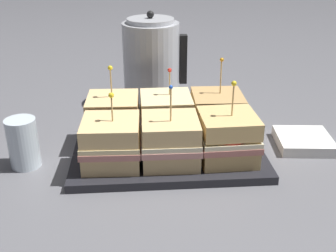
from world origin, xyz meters
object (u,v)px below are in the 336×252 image
(sandwich_front_left, at_px, (111,142))
(sandwich_back_center, at_px, (166,116))
(sandwich_back_right, at_px, (217,115))
(napkin_stack, at_px, (304,141))
(sandwich_front_center, at_px, (171,141))
(serving_platter, at_px, (168,151))
(sandwich_back_left, at_px, (113,118))
(drinking_glass, at_px, (23,143))
(kettle_steel, at_px, (152,62))
(sandwich_front_right, at_px, (227,137))

(sandwich_front_left, height_order, sandwich_back_center, sandwich_back_center)
(sandwich_back_center, bearing_deg, sandwich_back_right, 0.84)
(napkin_stack, bearing_deg, sandwich_back_center, 173.05)
(sandwich_front_left, relative_size, sandwich_front_center, 0.91)
(sandwich_back_center, distance_m, napkin_stack, 0.33)
(serving_platter, distance_m, sandwich_back_left, 0.15)
(drinking_glass, bearing_deg, serving_platter, 4.53)
(serving_platter, height_order, kettle_steel, kettle_steel)
(sandwich_back_right, height_order, napkin_stack, sandwich_back_right)
(sandwich_back_center, bearing_deg, sandwich_back_left, 179.50)
(sandwich_front_center, relative_size, sandwich_front_right, 0.99)
(serving_platter, bearing_deg, sandwich_back_center, 90.15)
(sandwich_front_right, xyz_separation_m, napkin_stack, (0.20, 0.08, -0.06))
(kettle_steel, relative_size, napkin_stack, 1.97)
(sandwich_front_center, bearing_deg, sandwich_front_left, 179.38)
(sandwich_back_right, distance_m, drinking_glass, 0.43)
(serving_platter, relative_size, sandwich_back_center, 2.55)
(sandwich_back_left, distance_m, kettle_steel, 0.29)
(sandwich_back_left, bearing_deg, drinking_glass, -155.53)
(serving_platter, height_order, sandwich_front_left, sandwich_front_left)
(sandwich_front_center, xyz_separation_m, sandwich_front_right, (0.12, 0.00, 0.00))
(sandwich_front_left, bearing_deg, napkin_stack, 10.33)
(napkin_stack, bearing_deg, sandwich_front_right, -158.37)
(serving_platter, xyz_separation_m, sandwich_front_left, (-0.12, -0.06, 0.06))
(sandwich_back_center, xyz_separation_m, sandwich_back_right, (0.12, 0.00, 0.00))
(sandwich_front_center, bearing_deg, kettle_steel, 93.39)
(serving_platter, bearing_deg, drinking_glass, -175.47)
(sandwich_front_center, bearing_deg, serving_platter, 91.09)
(sandwich_back_right, height_order, kettle_steel, kettle_steel)
(sandwich_front_center, relative_size, kettle_steel, 0.65)
(kettle_steel, bearing_deg, sandwich_back_left, -110.48)
(serving_platter, relative_size, sandwich_front_left, 2.67)
(sandwich_front_right, distance_m, napkin_stack, 0.22)
(sandwich_back_right, bearing_deg, sandwich_front_right, -90.01)
(sandwich_back_right, xyz_separation_m, napkin_stack, (0.20, -0.04, -0.06))
(sandwich_front_left, bearing_deg, sandwich_front_right, 0.19)
(serving_platter, distance_m, kettle_steel, 0.34)
(sandwich_front_left, xyz_separation_m, kettle_steel, (0.10, 0.38, 0.05))
(sandwich_front_left, distance_m, sandwich_back_right, 0.27)
(serving_platter, xyz_separation_m, sandwich_back_center, (-0.00, 0.06, 0.06))
(sandwich_back_right, bearing_deg, sandwich_front_center, -134.04)
(napkin_stack, bearing_deg, kettle_steel, 138.19)
(sandwich_front_right, bearing_deg, sandwich_back_right, 89.99)
(sandwich_front_right, bearing_deg, sandwich_front_center, -178.98)
(sandwich_back_left, height_order, napkin_stack, sandwich_back_left)
(kettle_steel, bearing_deg, drinking_glass, -129.16)
(sandwich_front_center, xyz_separation_m, drinking_glass, (-0.31, 0.04, -0.01))
(sandwich_front_left, distance_m, sandwich_front_center, 0.12)
(sandwich_front_center, relative_size, sandwich_back_right, 0.94)
(sandwich_back_center, bearing_deg, sandwich_front_right, -44.73)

